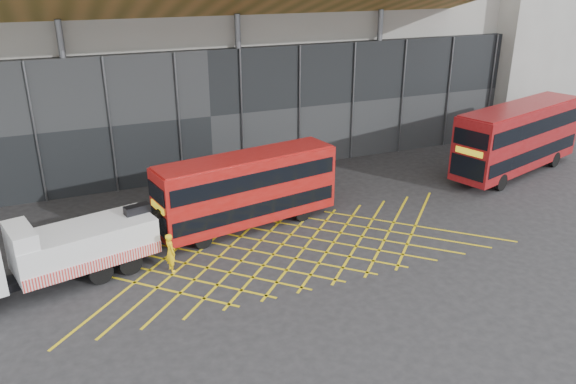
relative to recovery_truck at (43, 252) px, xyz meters
name	(u,v)px	position (x,y,z in m)	size (l,w,h in m)	color
ground_plane	(241,261)	(8.17, -1.06, -1.65)	(120.00, 120.00, 0.00)	#242426
road_markings	(289,251)	(10.57, -1.06, -1.65)	(21.56, 7.16, 0.01)	yellow
construction_building	(178,23)	(10.09, 17.34, 7.33)	(55.00, 23.97, 18.00)	gray
east_building	(535,0)	(40.17, 14.94, 8.35)	(15.00, 12.00, 20.00)	gray
recovery_truck	(43,252)	(0.00, 0.00, 0.00)	(10.26, 4.38, 3.57)	black
bus_towed	(247,188)	(9.74, 2.36, 0.50)	(9.76, 3.80, 3.87)	#9E0F0C
bus_second	(518,136)	(28.50, 3.28, 0.85)	(11.31, 5.64, 4.51)	maroon
worker	(171,252)	(5.08, -0.64, -0.75)	(0.66, 0.43, 1.80)	yellow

